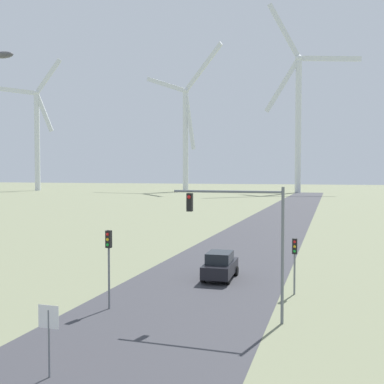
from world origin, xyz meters
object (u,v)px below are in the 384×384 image
object	(u,v)px
traffic_light_post_near_left	(109,252)
car_approaching	(220,265)
wind_turbine_far_left	(37,130)
wind_turbine_left	(186,127)
wind_turbine_center	(298,110)
traffic_light_post_near_right	(295,253)
stop_sign_near	(49,327)
traffic_light_mast_overhead	(244,224)

from	to	relation	value
traffic_light_post_near_left	car_approaching	distance (m)	9.26
wind_turbine_far_left	wind_turbine_left	xyz separation A→B (m)	(61.95, 11.06, 0.72)
traffic_light_post_near_left	wind_turbine_center	size ratio (longest dim) A/B	0.06
traffic_light_post_near_right	stop_sign_near	bearing A→B (deg)	-118.33
car_approaching	wind_turbine_far_left	world-z (taller)	wind_turbine_far_left
stop_sign_near	wind_turbine_center	xyz separation A→B (m)	(-2.81, 158.51, 29.10)
traffic_light_post_near_right	wind_turbine_left	distance (m)	157.23
wind_turbine_left	stop_sign_near	bearing A→B (deg)	-73.53
traffic_light_mast_overhead	wind_turbine_left	bearing A→B (deg)	109.08
car_approaching	wind_turbine_left	bearing A→B (deg)	108.96
traffic_light_post_near_right	wind_turbine_far_left	xyz separation A→B (m)	(-116.21, 134.63, 22.84)
traffic_light_post_near_right	car_approaching	xyz separation A→B (m)	(-5.03, 2.41, -1.49)
traffic_light_post_near_right	wind_turbine_center	bearing A→B (deg)	93.95
traffic_light_post_near_left	wind_turbine_left	xyz separation A→B (m)	(-45.28, 151.39, 22.98)
traffic_light_post_near_right	traffic_light_mast_overhead	xyz separation A→B (m)	(-1.99, -5.38, 2.22)
wind_turbine_far_left	wind_turbine_center	xyz separation A→B (m)	(106.18, 10.49, 5.61)
stop_sign_near	traffic_light_post_near_right	size ratio (longest dim) A/B	0.77
traffic_light_post_near_right	car_approaching	distance (m)	5.77
traffic_light_mast_overhead	wind_turbine_far_left	size ratio (longest dim) A/B	0.12
traffic_light_post_near_right	wind_turbine_left	world-z (taller)	wind_turbine_left
traffic_light_post_near_left	wind_turbine_center	bearing A→B (deg)	90.40
wind_turbine_left	wind_turbine_center	size ratio (longest dim) A/B	0.81
traffic_light_post_near_left	traffic_light_mast_overhead	distance (m)	7.18
traffic_light_post_near_right	wind_turbine_center	distance (m)	148.22
stop_sign_near	car_approaching	distance (m)	15.97
stop_sign_near	car_approaching	bearing A→B (deg)	82.11
traffic_light_post_near_left	traffic_light_post_near_right	size ratio (longest dim) A/B	1.25
stop_sign_near	wind_turbine_far_left	size ratio (longest dim) A/B	0.05
car_approaching	wind_turbine_left	size ratio (longest dim) A/B	0.07
traffic_light_mast_overhead	wind_turbine_far_left	xyz separation A→B (m)	(-114.22, 140.01, 20.63)
wind_turbine_far_left	wind_turbine_center	bearing A→B (deg)	5.64
traffic_light_mast_overhead	wind_turbine_far_left	distance (m)	181.86
stop_sign_near	traffic_light_mast_overhead	xyz separation A→B (m)	(5.23, 8.01, 2.86)
wind_turbine_far_left	wind_turbine_left	world-z (taller)	wind_turbine_left
car_approaching	wind_turbine_far_left	distance (m)	174.46
stop_sign_near	wind_turbine_left	size ratio (longest dim) A/B	0.04
traffic_light_post_near_left	traffic_light_mast_overhead	world-z (taller)	traffic_light_mast_overhead
wind_turbine_far_left	wind_turbine_center	distance (m)	106.84
traffic_light_post_near_right	wind_turbine_left	bearing A→B (deg)	110.43
car_approaching	wind_turbine_far_left	size ratio (longest dim) A/B	0.08
traffic_light_mast_overhead	wind_turbine_center	world-z (taller)	wind_turbine_center
wind_turbine_left	traffic_light_mast_overhead	bearing A→B (deg)	-70.92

